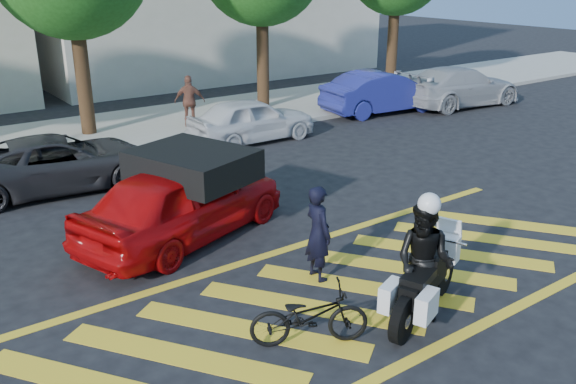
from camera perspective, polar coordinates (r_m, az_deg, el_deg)
ground at (r=10.04m, az=4.83°, el=-9.64°), size 90.00×90.00×0.00m
sidewalk at (r=20.02m, az=-18.06°, el=5.08°), size 60.00×5.00×0.15m
crosswalk at (r=10.01m, az=4.66°, el=-9.69°), size 12.33×4.00×0.01m
officer_bike at (r=10.19m, az=2.83°, el=-3.86°), size 0.45×0.64×1.66m
bicycle at (r=8.65m, az=1.99°, el=-11.52°), size 1.75×1.30×0.88m
police_motorcycle at (r=9.41m, az=12.60°, el=-8.40°), size 2.22×1.21×1.03m
officer_moto at (r=9.24m, az=12.64°, el=-6.40°), size 0.98×1.09×1.85m
red_convertible at (r=11.89m, az=-9.77°, el=-0.84°), size 4.86×3.20×1.54m
parked_mid_left at (r=15.42m, az=-20.62°, el=2.59°), size 4.84×2.61×1.29m
parked_mid_right at (r=18.53m, az=-3.43°, el=6.78°), size 3.96×1.64×1.34m
parked_right at (r=22.54m, az=8.86°, el=9.23°), size 4.72×2.11×1.51m
parked_far_right at (r=24.30m, az=15.80°, el=9.48°), size 5.27×2.51×1.48m
pedestrian_right at (r=19.89m, az=-9.18°, el=8.39°), size 1.03×0.84×1.64m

